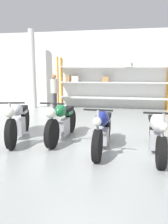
% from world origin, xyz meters
% --- Properties ---
extents(ground_plane, '(30.00, 30.00, 0.00)m').
position_xyz_m(ground_plane, '(0.00, 0.00, 0.00)').
color(ground_plane, '#9EA3A0').
extents(back_wall, '(30.00, 0.08, 3.60)m').
position_xyz_m(back_wall, '(0.00, 5.63, 1.80)').
color(back_wall, white).
rests_on(back_wall, ground_plane).
extents(shelving_rack, '(5.07, 0.63, 2.39)m').
position_xyz_m(shelving_rack, '(0.25, 5.27, 1.26)').
color(shelving_rack, orange).
rests_on(shelving_rack, ground_plane).
extents(support_pillar, '(0.28, 0.28, 3.60)m').
position_xyz_m(support_pillar, '(-3.24, 4.79, 1.80)').
color(support_pillar, silver).
rests_on(support_pillar, ground_plane).
extents(motorcycle_silver, '(0.80, 2.17, 1.04)m').
position_xyz_m(motorcycle_silver, '(-1.63, 0.11, 0.47)').
color(motorcycle_silver, black).
rests_on(motorcycle_silver, ground_plane).
extents(motorcycle_green, '(0.58, 2.06, 1.03)m').
position_xyz_m(motorcycle_green, '(-0.54, 0.26, 0.46)').
color(motorcycle_green, black).
rests_on(motorcycle_green, ground_plane).
extents(motorcycle_blue, '(0.56, 2.02, 1.01)m').
position_xyz_m(motorcycle_blue, '(0.54, -0.28, 0.45)').
color(motorcycle_blue, black).
rests_on(motorcycle_blue, ground_plane).
extents(motorcycle_white, '(0.67, 2.11, 1.00)m').
position_xyz_m(motorcycle_white, '(1.68, -0.28, 0.45)').
color(motorcycle_white, black).
rests_on(motorcycle_white, ground_plane).
extents(person_browsing, '(0.41, 0.41, 1.60)m').
position_xyz_m(person_browsing, '(-2.09, 4.40, 0.94)').
color(person_browsing, '#595960').
rests_on(person_browsing, ground_plane).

